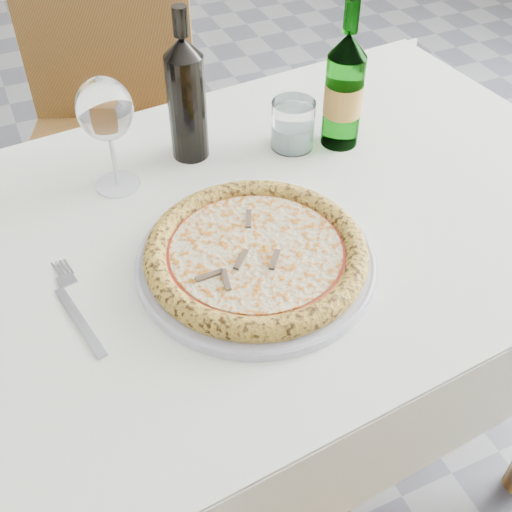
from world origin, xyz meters
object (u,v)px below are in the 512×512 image
(pizza, at_px, (256,253))
(tumbler, at_px, (293,128))
(plate, at_px, (256,262))
(wine_glass, at_px, (105,111))
(wine_bottle, at_px, (186,97))
(beer_bottle, at_px, (344,90))
(chair_far, at_px, (110,114))
(dining_table, at_px, (232,270))

(pizza, bearing_deg, tumbler, 54.19)
(plate, bearing_deg, wine_glass, 115.85)
(wine_bottle, bearing_deg, beer_bottle, -15.78)
(chair_far, height_order, tumbler, chair_far)
(pizza, height_order, beer_bottle, beer_bottle)
(wine_bottle, bearing_deg, tumbler, -15.55)
(plate, relative_size, tumbler, 4.01)
(dining_table, relative_size, wine_glass, 7.08)
(chair_far, xyz_separation_m, wine_bottle, (0.03, -0.57, 0.34))
(beer_bottle, xyz_separation_m, wine_bottle, (-0.26, 0.07, 0.01))
(plate, height_order, tumbler, tumbler)
(wine_glass, xyz_separation_m, wine_bottle, (0.14, 0.04, -0.03))
(dining_table, relative_size, wine_bottle, 5.22)
(chair_far, height_order, plate, chair_far)
(beer_bottle, relative_size, wine_bottle, 0.98)
(tumbler, xyz_separation_m, wine_bottle, (-0.18, 0.05, 0.08))
(plate, xyz_separation_m, wine_glass, (-0.13, 0.27, 0.13))
(pizza, distance_m, wine_bottle, 0.32)
(dining_table, xyz_separation_m, beer_bottle, (0.27, 0.14, 0.20))
(dining_table, bearing_deg, beer_bottle, 26.70)
(chair_far, bearing_deg, dining_table, -88.36)
(dining_table, xyz_separation_m, tumbler, (0.19, 0.16, 0.14))
(wine_glass, bearing_deg, plate, -64.15)
(dining_table, xyz_separation_m, chair_far, (-0.02, 0.78, -0.13))
(pizza, height_order, wine_bottle, wine_bottle)
(chair_far, relative_size, wine_glass, 4.74)
(plate, height_order, pizza, pizza)
(chair_far, height_order, pizza, chair_far)
(pizza, bearing_deg, beer_bottle, 41.06)
(plate, xyz_separation_m, tumbler, (0.19, 0.26, 0.03))
(plate, height_order, wine_glass, wine_glass)
(pizza, relative_size, wine_glass, 1.64)
(wine_glass, xyz_separation_m, tumbler, (0.32, -0.01, -0.10))
(pizza, height_order, tumbler, tumbler)
(wine_glass, distance_m, wine_bottle, 0.15)
(pizza, bearing_deg, plate, -32.01)
(dining_table, bearing_deg, wine_bottle, 86.89)
(beer_bottle, bearing_deg, wine_glass, 174.89)
(dining_table, distance_m, tumbler, 0.28)
(plate, distance_m, tumbler, 0.32)
(dining_table, height_order, beer_bottle, beer_bottle)
(plate, relative_size, wine_glass, 1.78)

